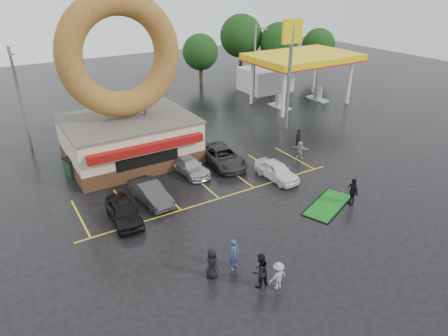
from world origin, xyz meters
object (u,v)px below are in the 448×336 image
car_dgrey (150,193)px  car_silver (190,166)px  streetlight_right (255,61)px  streetlight_mid (166,75)px  donut_shop (126,109)px  car_black (124,212)px  shell_sign (291,55)px  dumpster (78,165)px  streetlight_left (20,97)px  putting_green (328,205)px  person_cameraman (353,191)px  car_white (277,171)px  car_grey (222,157)px  gas_station (286,68)px  person_blue (234,254)px

car_dgrey → car_silver: size_ratio=1.01×
streetlight_right → streetlight_mid: bearing=-175.2°
donut_shop → car_black: 10.31m
car_black → car_dgrey: size_ratio=0.97×
shell_sign → dumpster: bearing=178.0°
dumpster → streetlight_left: bearing=97.1°
car_dgrey → putting_green: car_dgrey is taller
person_cameraman → car_silver: bearing=-128.0°
streetlight_left → dumpster: bearing=-70.9°
shell_sign → car_silver: (-12.98, -4.00, -6.76)m
car_white → dumpster: bearing=142.4°
streetlight_left → car_silver: size_ratio=2.12×
donut_shop → car_white: size_ratio=3.33×
donut_shop → car_grey: size_ratio=2.52×
car_black → streetlight_right: bearing=40.9°
gas_station → car_white: 22.83m
gas_station → person_cameraman: size_ratio=7.02×
gas_station → dumpster: size_ratio=7.58×
person_blue → person_cameraman: 10.59m
person_blue → car_silver: bearing=53.2°
gas_station → car_black: bearing=-147.7°
streetlight_right → car_black: size_ratio=2.16×
donut_shop → person_blue: size_ratio=7.36×
person_blue → streetlight_mid: bearing=52.2°
gas_station → person_cameraman: gas_station is taller
person_cameraman → putting_green: (-1.52, 0.63, -0.94)m
person_cameraman → streetlight_right: bearing=175.5°
car_silver → putting_green: 11.00m
shell_sign → donut_shop: bearing=176.5°
car_silver → putting_green: bearing=-62.7°
car_black → putting_green: bearing=-20.6°
streetlight_mid → dumpster: streetlight_mid is taller
car_black → person_cameraman: (14.05, -6.01, 0.26)m
gas_station → car_silver: size_ratio=3.21×
car_silver → person_cameraman: person_cameraman is taller
streetlight_left → car_grey: streetlight_left is taller
streetlight_right → car_silver: streetlight_right is taller
gas_station → person_blue: size_ratio=7.45×
streetlight_mid → car_black: 20.32m
car_silver → car_grey: size_ratio=0.79×
person_cameraman → car_dgrey: bearing=-107.1°
donut_shop → streetlight_left: size_ratio=1.50×
streetlight_left → streetlight_right: size_ratio=1.00×
car_dgrey → putting_green: bearing=-39.8°
putting_green → shell_sign: bearing=61.8°
streetlight_right → car_silver: (-15.98, -13.92, -4.16)m
streetlight_mid → donut_shop: bearing=-131.4°
car_grey → gas_station: bearing=42.0°
streetlight_left → car_grey: size_ratio=1.68×
shell_sign → car_silver: shell_sign is taller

